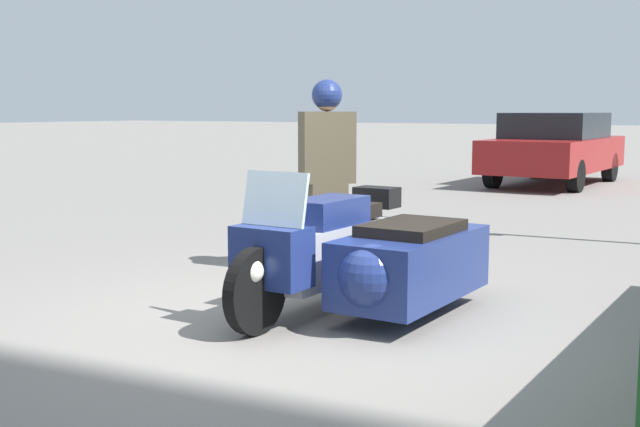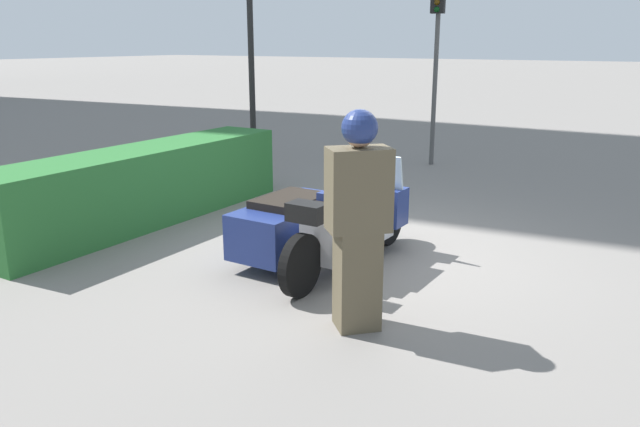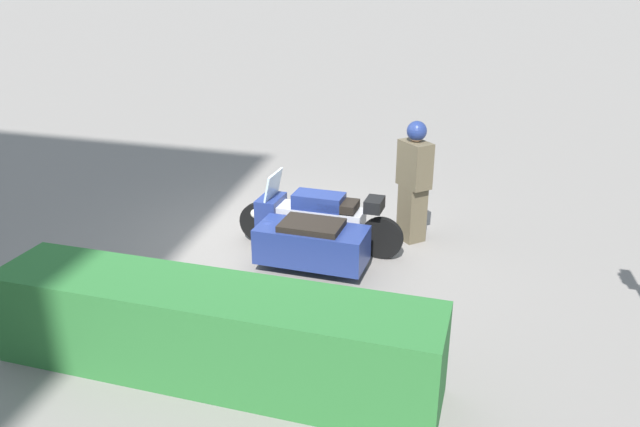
{
  "view_description": "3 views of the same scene",
  "coord_description": "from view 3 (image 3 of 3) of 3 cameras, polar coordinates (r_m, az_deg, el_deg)",
  "views": [
    {
      "loc": [
        4.88,
        3.26,
        1.6
      ],
      "look_at": [
        -0.01,
        0.25,
        0.85
      ],
      "focal_mm": 45.0,
      "sensor_mm": 36.0,
      "label": 1
    },
    {
      "loc": [
        -6.27,
        -3.12,
        2.4
      ],
      "look_at": [
        -0.6,
        0.33,
        0.56
      ],
      "focal_mm": 35.0,
      "sensor_mm": 36.0,
      "label": 2
    },
    {
      "loc": [
        -3.07,
        8.13,
        4.03
      ],
      "look_at": [
        -0.83,
        0.73,
        0.9
      ],
      "focal_mm": 35.0,
      "sensor_mm": 36.0,
      "label": 3
    }
  ],
  "objects": [
    {
      "name": "ground_plane",
      "position": [
        9.58,
        -3.5,
        -2.91
      ],
      "size": [
        160.0,
        160.0,
        0.0
      ],
      "primitive_type": "plane",
      "color": "slate"
    },
    {
      "name": "hedge_bush_curbside",
      "position": [
        6.58,
        -9.83,
        -10.7
      ],
      "size": [
        4.7,
        0.92,
        1.02
      ],
      "primitive_type": "cube",
      "color": "#28662D",
      "rests_on": "ground"
    },
    {
      "name": "officer_rider",
      "position": [
        9.51,
        8.59,
        3.15
      ],
      "size": [
        0.58,
        0.58,
        1.88
      ],
      "rotation": [
        0.0,
        0.0,
        -2.35
      ],
      "color": "brown",
      "rests_on": "ground"
    },
    {
      "name": "police_motorcycle",
      "position": [
        8.92,
        -1.05,
        -1.62
      ],
      "size": [
        2.55,
        1.34,
        1.15
      ],
      "rotation": [
        0.0,
        0.0,
        -0.02
      ],
      "color": "black",
      "rests_on": "ground"
    }
  ]
}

